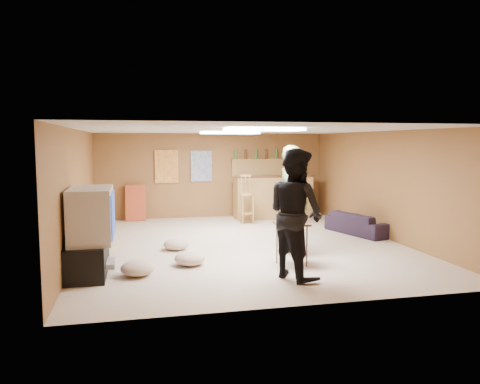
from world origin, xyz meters
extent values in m
plane|color=#C3AC95|center=(0.00, 0.00, 0.00)|extent=(7.00, 7.00, 0.00)
cube|color=silver|center=(0.00, 0.00, 2.20)|extent=(6.00, 7.00, 0.02)
cube|color=brown|center=(0.00, 3.50, 1.10)|extent=(6.00, 0.02, 2.20)
cube|color=brown|center=(0.00, -3.50, 1.10)|extent=(6.00, 0.02, 2.20)
cube|color=brown|center=(-3.00, 0.00, 1.10)|extent=(0.02, 7.00, 2.20)
cube|color=brown|center=(3.00, 0.00, 1.10)|extent=(0.02, 7.00, 2.20)
cube|color=black|center=(-2.72, -1.50, 0.25)|extent=(0.55, 1.30, 0.50)
cube|color=#B2B2B7|center=(-2.50, -1.50, 0.15)|extent=(0.35, 0.50, 0.08)
cube|color=#B2B2B7|center=(-2.65, -1.50, 0.90)|extent=(0.60, 1.10, 0.80)
cube|color=navy|center=(-2.34, -1.50, 0.90)|extent=(0.02, 0.95, 0.65)
cube|color=olive|center=(1.50, 2.95, 0.55)|extent=(2.00, 0.60, 1.10)
cube|color=#422715|center=(1.50, 2.70, 1.10)|extent=(2.10, 0.12, 0.05)
cube|color=olive|center=(1.50, 3.40, 1.50)|extent=(2.00, 0.18, 0.05)
cube|color=olive|center=(1.50, 3.42, 1.20)|extent=(2.00, 0.14, 0.60)
cube|color=#BF3F26|center=(-1.20, 3.46, 1.35)|extent=(0.60, 0.03, 0.85)
cube|color=#334C99|center=(-0.30, 3.46, 1.35)|extent=(0.55, 0.03, 0.80)
cube|color=#B64321|center=(-2.00, 3.30, 0.45)|extent=(0.50, 0.26, 0.91)
cube|color=white|center=(0.00, -1.50, 2.17)|extent=(1.20, 0.60, 0.04)
cube|color=white|center=(0.00, 1.20, 2.17)|extent=(1.20, 0.60, 0.04)
imported|color=#546439|center=(0.66, -1.04, 0.96)|extent=(0.64, 0.80, 1.92)
imported|color=black|center=(0.25, -2.33, 0.94)|extent=(1.01, 1.12, 1.89)
imported|color=black|center=(2.70, 0.48, 0.23)|extent=(1.03, 1.69, 0.46)
cube|color=#422715|center=(0.43, -1.67, 0.34)|extent=(0.57, 0.47, 0.69)
cylinder|color=#BB0C2B|center=(0.28, -1.65, 0.75)|extent=(0.10, 0.10, 0.12)
cylinder|color=#BB0C2B|center=(0.50, -1.76, 0.74)|extent=(0.08, 0.08, 0.10)
cylinder|color=#1C1591|center=(0.58, -1.55, 0.75)|extent=(0.10, 0.10, 0.11)
ellipsoid|color=tan|center=(-1.17, -1.32, 0.11)|extent=(0.66, 0.66, 0.22)
ellipsoid|color=tan|center=(-1.29, -0.18, 0.10)|extent=(0.61, 0.61, 0.21)
ellipsoid|color=tan|center=(-2.00, -1.74, 0.11)|extent=(0.62, 0.62, 0.23)
camera|label=1|loc=(-2.01, -8.67, 1.97)|focal=35.00mm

